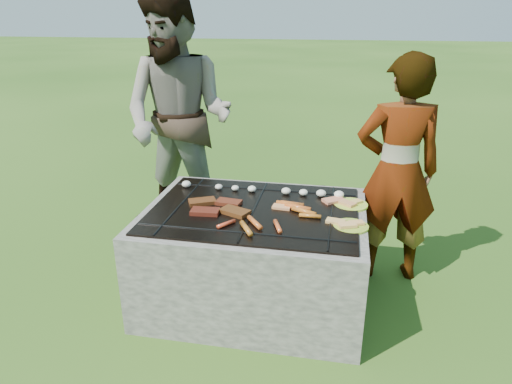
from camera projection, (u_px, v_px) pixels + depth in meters
lawn at (255, 296)px, 2.92m from camera, size 60.00×60.00×0.00m
fire_pit at (254, 258)px, 2.81m from camera, size 1.30×1.00×0.62m
mushrooms at (273, 190)px, 2.92m from camera, size 1.06×0.06×0.04m
pork_slabs at (218, 207)px, 2.69m from camera, size 0.42×0.27×0.02m
sausages at (279, 215)px, 2.58m from camera, size 0.55×0.48×0.03m
bread_on_grate at (320, 207)px, 2.70m from camera, size 0.43×0.41×0.02m
plate_far at (351, 204)px, 2.76m from camera, size 0.24×0.24×0.03m
plate_near at (351, 226)px, 2.49m from camera, size 0.25×0.25×0.03m
cook at (397, 172)px, 2.91m from camera, size 0.59×0.43×1.49m
bystander at (179, 119)px, 3.49m from camera, size 1.01×0.85×1.87m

